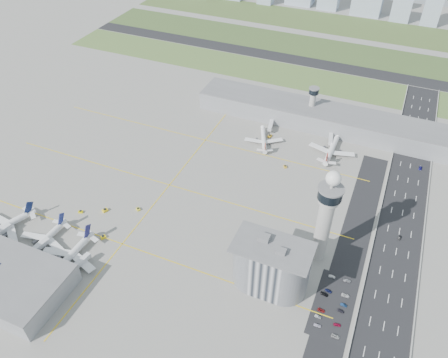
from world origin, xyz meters
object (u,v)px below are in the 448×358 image
at_px(admin_building, 271,266).
at_px(car_lot_2, 321,310).
at_px(control_tower, 326,214).
at_px(car_lot_6, 335,336).
at_px(tug_0, 81,212).
at_px(car_lot_1, 318,317).
at_px(secondary_tower, 312,102).
at_px(jet_bridge_far_0, 272,122).
at_px(airplane_far_a, 264,137).
at_px(car_hw_2, 420,168).
at_px(airplane_near_a, 1,224).
at_px(tug_1, 105,210).
at_px(car_hw_1, 399,238).
at_px(car_lot_3, 324,294).
at_px(tug_2, 103,237).
at_px(tug_3, 138,209).
at_px(car_hw_4, 408,123).
at_px(airplane_far_b, 332,146).
at_px(car_lot_0, 317,325).
at_px(car_lot_9, 344,305).
at_px(tug_4, 270,136).
at_px(tug_5, 285,166).
at_px(airplane_near_c, 67,256).
at_px(jet_bridge_near_1, 30,256).
at_px(car_lot_7, 337,325).
at_px(jet_bridge_near_2, 71,272).
at_px(jet_bridge_far_1, 331,136).
at_px(car_lot_10, 345,295).
at_px(car_lot_4, 328,291).
at_px(car_lot_5, 332,277).
at_px(airplane_near_b, 41,239).
at_px(car_lot_8, 341,311).

distance_m(admin_building, car_lot_2, 34.95).
xyz_separation_m(control_tower, car_lot_6, (21.29, -47.96, -34.46)).
bearing_deg(tug_0, car_lot_1, 63.11).
distance_m(secondary_tower, jet_bridge_far_0, 36.91).
bearing_deg(airplane_far_a, car_hw_2, -105.77).
xyz_separation_m(airplane_near_a, tug_1, (48.25, 40.08, -4.95)).
distance_m(secondary_tower, car_hw_1, 139.13).
bearing_deg(car_lot_3, tug_2, 102.96).
height_order(tug_3, car_hw_4, tug_3).
xyz_separation_m(jet_bridge_far_0, tug_2, (-55.50, -162.45, -1.91)).
height_order(airplane_far_b, car_lot_3, airplane_far_b).
bearing_deg(tug_1, car_lot_0, 13.13).
relative_size(car_lot_9, car_hw_2, 0.79).
distance_m(tug_4, car_lot_9, 160.51).
relative_size(jet_bridge_far_0, tug_2, 4.33).
height_order(car_lot_6, car_hw_2, car_hw_2).
height_order(jet_bridge_far_0, car_hw_2, jet_bridge_far_0).
xyz_separation_m(airplane_far_b, tug_1, (-123.17, -123.83, -4.88)).
bearing_deg(tug_5, airplane_near_c, -157.01).
bearing_deg(jet_bridge_near_1, car_lot_7, -70.98).
xyz_separation_m(jet_bridge_near_1, jet_bridge_near_2, (30.00, 0.00, 0.00)).
xyz_separation_m(jet_bridge_far_0, jet_bridge_far_1, (50.00, 0.00, 0.00)).
bearing_deg(jet_bridge_far_1, admin_building, -10.00).
xyz_separation_m(tug_1, car_lot_2, (149.39, -17.84, -0.48)).
relative_size(jet_bridge_near_2, car_lot_10, 3.21).
bearing_deg(car_lot_1, car_lot_10, -28.95).
height_order(tug_1, car_lot_6, tug_1).
bearing_deg(tug_4, control_tower, 130.91).
bearing_deg(car_lot_7, car_lot_6, 175.45).
distance_m(tug_4, car_hw_4, 120.62).
height_order(admin_building, car_lot_4, admin_building).
distance_m(admin_building, tug_1, 119.73).
bearing_deg(car_hw_4, airplane_far_b, -136.94).
bearing_deg(car_lot_10, tug_5, 31.43).
height_order(car_lot_5, car_lot_9, car_lot_5).
bearing_deg(tug_0, jet_bridge_near_1, -25.09).
bearing_deg(tug_0, car_lot_9, 67.46).
bearing_deg(car_hw_2, tug_5, -152.62).
relative_size(jet_bridge_far_0, car_lot_1, 3.97).
bearing_deg(car_lot_5, car_lot_1, 172.88).
distance_m(airplane_near_b, tug_4, 187.35).
bearing_deg(airplane_near_c, jet_bridge_far_1, 150.73).
xyz_separation_m(tug_5, car_lot_8, (63.25, -105.86, -0.23)).
distance_m(jet_bridge_near_1, tug_5, 181.61).
bearing_deg(control_tower, airplane_far_a, 124.79).
bearing_deg(admin_building, tug_5, 102.28).
height_order(car_lot_5, car_hw_4, car_lot_5).
bearing_deg(car_lot_8, jet_bridge_far_1, 23.80).
height_order(tug_5, car_lot_0, tug_5).
bearing_deg(car_lot_4, car_hw_4, 2.93).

